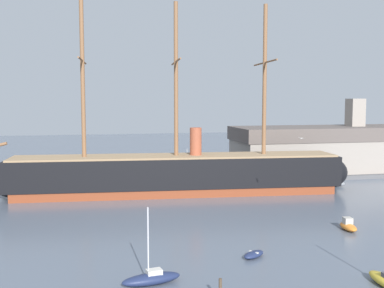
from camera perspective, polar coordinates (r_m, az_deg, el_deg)
name	(u,v)px	position (r m, az deg, el deg)	size (l,w,h in m)	color
tall_ship	(176,174)	(82.20, -1.89, -3.55)	(67.59, 16.02, 32.50)	brown
sailboat_foreground_left	(151,278)	(43.69, -4.87, -15.68)	(5.55, 2.55, 6.95)	#1E284C
dinghy_near_centre	(254,254)	(50.76, 7.39, -12.96)	(3.09, 2.65, 0.68)	#1E284C
motorboat_mid_right	(348,226)	(63.43, 18.16, -9.27)	(1.95, 3.80, 1.53)	orange
motorboat_far_right	(333,183)	(92.98, 16.49, -4.52)	(4.72, 2.26, 1.93)	gray
sailboat_distant_centre	(186,180)	(93.84, -0.75, -4.28)	(5.19, 1.89, 6.62)	silver
dockside_warehouse_right	(328,150)	(108.37, 15.97, -0.71)	(44.91, 16.86, 16.43)	#565659
seagull_in_flight	(302,138)	(65.90, 12.97, 0.68)	(0.44, 1.27, 0.14)	silver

